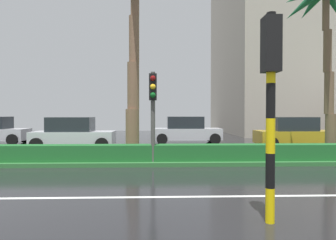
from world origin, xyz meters
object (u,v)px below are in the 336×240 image
object	(u,v)px
traffic_signal_foreground	(270,79)
car_in_traffic_fifth	(295,133)
car_in_traffic_fourth	(187,130)
palm_tree_centre	(326,8)
car_in_traffic_third	(73,134)
palm_tree_centre_left	(134,0)
traffic_signal_median_right	(153,100)

from	to	relation	value
traffic_signal_foreground	car_in_traffic_fifth	bearing A→B (deg)	-115.67
car_in_traffic_fourth	car_in_traffic_fifth	bearing A→B (deg)	-27.84
palm_tree_centre	traffic_signal_foreground	bearing A→B (deg)	-123.90
palm_tree_centre	car_in_traffic_third	distance (m)	13.44
palm_tree_centre_left	car_in_traffic_fifth	xyz separation A→B (m)	(8.62, 3.87, -5.86)
traffic_signal_median_right	car_in_traffic_fifth	world-z (taller)	traffic_signal_median_right
palm_tree_centre	car_in_traffic_fourth	distance (m)	10.51
traffic_signal_foreground	car_in_traffic_third	size ratio (longest dim) A/B	0.85
traffic_signal_foreground	car_in_traffic_fourth	xyz separation A→B (m)	(-0.07, 14.87, -1.70)
traffic_signal_foreground	car_in_traffic_third	distance (m)	13.43
palm_tree_centre	traffic_signal_median_right	size ratio (longest dim) A/B	2.30
traffic_signal_median_right	traffic_signal_foreground	bearing A→B (deg)	-70.63
palm_tree_centre_left	car_in_traffic_fourth	xyz separation A→B (m)	(2.87, 6.91, -5.86)
traffic_signal_median_right	car_in_traffic_fourth	bearing A→B (deg)	76.87
traffic_signal_median_right	car_in_traffic_fifth	bearing A→B (deg)	36.53
palm_tree_centre	traffic_signal_foreground	xyz separation A→B (m)	(-5.05, -7.51, -3.80)
palm_tree_centre	traffic_signal_foreground	distance (m)	9.81
traffic_signal_foreground	traffic_signal_median_right	bearing A→B (deg)	-70.63
palm_tree_centre	car_in_traffic_fifth	world-z (taller)	palm_tree_centre
palm_tree_centre_left	traffic_signal_foreground	distance (m)	9.45
traffic_signal_foreground	car_in_traffic_fifth	distance (m)	13.24
car_in_traffic_fourth	traffic_signal_median_right	bearing A→B (deg)	-103.13
car_in_traffic_fifth	palm_tree_centre_left	bearing A→B (deg)	-155.81
traffic_signal_median_right	car_in_traffic_fourth	size ratio (longest dim) A/B	0.76
palm_tree_centre	car_in_traffic_fifth	bearing A→B (deg)	81.57
palm_tree_centre_left	traffic_signal_foreground	bearing A→B (deg)	-69.77
traffic_signal_median_right	car_in_traffic_fourth	world-z (taller)	traffic_signal_median_right
traffic_signal_median_right	traffic_signal_foreground	xyz separation A→B (m)	(2.13, -6.04, 0.11)
palm_tree_centre_left	palm_tree_centre	bearing A→B (deg)	-3.23
palm_tree_centre_left	traffic_signal_median_right	bearing A→B (deg)	-67.11
palm_tree_centre_left	palm_tree_centre	xyz separation A→B (m)	(7.98, -0.45, -0.36)
palm_tree_centre_left	car_in_traffic_third	xyz separation A→B (m)	(-3.57, 3.67, -5.86)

